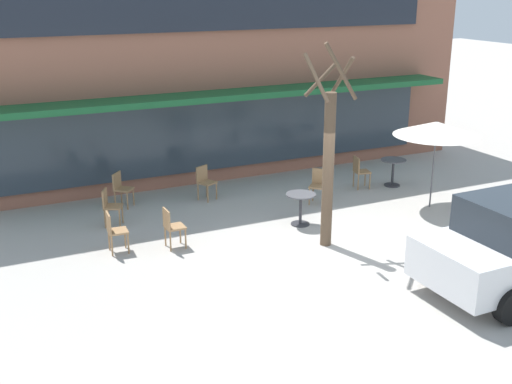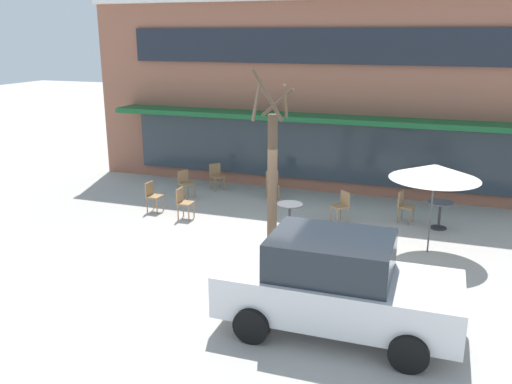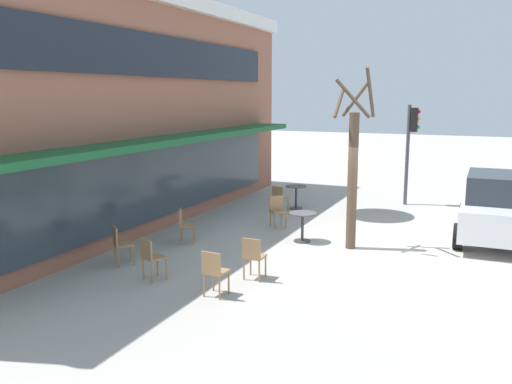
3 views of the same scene
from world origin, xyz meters
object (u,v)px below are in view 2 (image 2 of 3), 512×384
Objects in this scene: cafe_table_streetside at (440,210)px; cafe_chair_6 at (404,204)px; cafe_chair_0 at (342,204)px; cafe_chair_3 at (185,182)px; cafe_table_near_wall at (290,212)px; cafe_chair_4 at (183,201)px; parked_sedan at (336,284)px; cafe_chair_5 at (272,183)px; cafe_chair_1 at (216,175)px; street_tree at (272,173)px; patio_umbrella_green_folded at (435,172)px; cafe_chair_2 at (152,194)px.

cafe_table_streetside is 0.85× the size of cafe_chair_6.
cafe_chair_6 is (1.65, 0.57, 0.00)m from cafe_chair_0.
cafe_chair_3 and cafe_chair_6 have the same top height.
cafe_chair_3 is (-4.04, 1.86, 0.01)m from cafe_table_near_wall.
cafe_chair_4 is 0.21× the size of parked_sedan.
cafe_table_near_wall is at bearing -63.44° from cafe_chair_5.
cafe_chair_5 is 8.10m from parked_sedan.
cafe_chair_4 and cafe_chair_5 have the same top height.
cafe_chair_5 is at bearing 116.56° from cafe_table_near_wall.
cafe_table_near_wall is 0.18× the size of parked_sedan.
parked_sedan is at bearing -53.70° from cafe_chair_1.
cafe_table_near_wall is 1.00× the size of cafe_table_streetside.
cafe_table_streetside is at bearing 35.79° from street_tree.
cafe_chair_0 is (-2.62, -0.36, 0.01)m from cafe_table_streetside.
cafe_chair_5 is (2.12, -0.37, 0.00)m from cafe_chair_1.
cafe_chair_6 is 4.43m from street_tree.
cafe_chair_0 is at bearing 44.50° from cafe_table_near_wall.
street_tree is at bearing -22.36° from cafe_chair_4.
cafe_chair_6 is at bearing 83.97° from parked_sedan.
patio_umbrella_green_folded is 2.47× the size of cafe_chair_0.
street_tree is (1.25, -3.98, 1.40)m from cafe_chair_5.
parked_sedan is 4.15m from street_tree.
cafe_chair_1 reaches higher than cafe_table_streetside.
cafe_chair_6 is 0.21× the size of parked_sedan.
street_tree is at bearing -117.56° from cafe_chair_0.
cafe_table_streetside is at bearing 8.83° from cafe_chair_2.
cafe_chair_3 is 0.20× the size of street_tree.
cafe_chair_2 is at bearing 176.55° from cafe_table_near_wall.
cafe_table_near_wall is 3.16m from cafe_chair_4.
cafe_table_near_wall is at bearing -24.73° from cafe_chair_3.
cafe_table_streetside is 7.43m from cafe_chair_1.
patio_umbrella_green_folded reaches higher than cafe_table_near_wall.
cafe_chair_1 is (-3.47, 3.06, 0.01)m from cafe_table_near_wall.
street_tree is at bearing -72.54° from cafe_chair_5.
cafe_chair_1 is at bearing 157.82° from cafe_chair_0.
cafe_table_streetside is at bearing -11.94° from cafe_chair_1.
patio_umbrella_green_folded is (3.59, -0.32, 1.51)m from cafe_table_near_wall.
cafe_chair_0 is 4.50m from cafe_chair_4.
cafe_chair_2 is 4.71m from street_tree.
cafe_chair_6 is at bearing 167.56° from cafe_table_streetside.
parked_sedan is (0.98, -5.77, 0.35)m from cafe_chair_0.
cafe_chair_4 is at bearing -179.56° from cafe_table_near_wall.
cafe_chair_1 is 2.93m from cafe_chair_2.
cafe_table_near_wall is at bearing 0.44° from cafe_chair_4.
cafe_chair_5 is (2.69, 0.83, 0.00)m from cafe_chair_3.
cafe_chair_2 and cafe_chair_6 have the same top height.
cafe_table_near_wall is 0.85× the size of cafe_chair_6.
cafe_chair_5 is at bearing 39.23° from cafe_chair_2.
cafe_chair_1 is at bearing 95.67° from cafe_chair_4.
parked_sedan is (5.32, -4.58, 0.35)m from cafe_chair_4.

